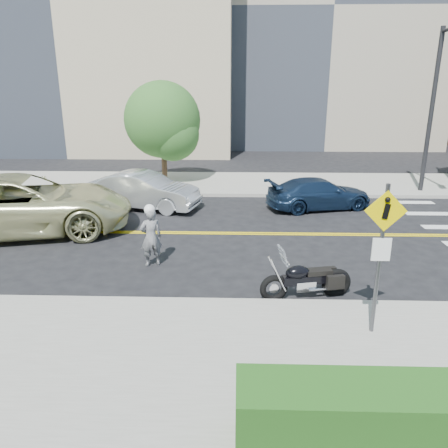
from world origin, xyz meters
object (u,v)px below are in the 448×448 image
object	(u,v)px
parked_car_blue	(319,194)
suv	(23,205)
motorcycle	(307,272)
parked_car_silver	(144,191)
motorcyclist	(151,235)
pedestrian_sign	(381,246)

from	to	relation	value
parked_car_blue	suv	bearing A→B (deg)	92.19
motorcycle	parked_car_silver	bearing A→B (deg)	113.17
motorcyclist	parked_car_blue	distance (m)	8.29
pedestrian_sign	parked_car_blue	size ratio (longest dim) A/B	0.70
pedestrian_sign	motorcycle	world-z (taller)	pedestrian_sign
suv	pedestrian_sign	bearing A→B (deg)	-136.26
motorcycle	parked_car_silver	distance (m)	9.36
suv	parked_car_blue	distance (m)	11.05
pedestrian_sign	motorcyclist	distance (m)	6.27
motorcyclist	motorcycle	distance (m)	4.42
suv	parked_car_blue	bearing A→B (deg)	-86.52
motorcyclist	suv	distance (m)	5.53
parked_car_silver	parked_car_blue	xyz separation A→B (m)	(7.09, 0.22, -0.12)
suv	motorcyclist	bearing A→B (deg)	-133.10
pedestrian_sign	suv	bearing A→B (deg)	147.99
motorcyclist	suv	bearing A→B (deg)	-52.57
parked_car_blue	pedestrian_sign	bearing A→B (deg)	160.79
pedestrian_sign	parked_car_silver	xyz separation A→B (m)	(-6.48, 9.33, -1.22)
suv	parked_car_blue	size ratio (longest dim) A/B	1.67
suv	parked_car_blue	world-z (taller)	suv
parked_car_blue	motorcyclist	bearing A→B (deg)	121.16
motorcyclist	parked_car_blue	xyz separation A→B (m)	(5.68, 6.03, -0.26)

